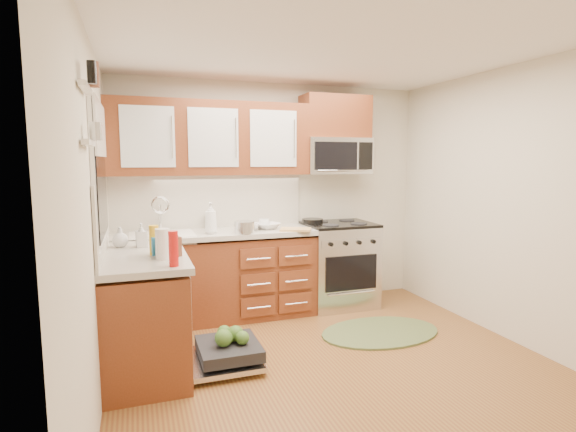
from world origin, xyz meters
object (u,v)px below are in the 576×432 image
object	(u,v)px
cutting_board	(296,229)
bowl_a	(267,226)
rug	(380,332)
paper_towel_roll	(163,244)
upper_cabinets	(211,139)
microwave	(335,156)
range	(339,264)
sink	(162,247)
cup	(264,223)
bowl_b	(247,227)
dishwasher	(224,354)
skillet	(312,221)
stock_pot	(245,227)

from	to	relation	value
cutting_board	bowl_a	size ratio (longest dim) A/B	1.22
rug	paper_towel_roll	world-z (taller)	paper_towel_roll
upper_cabinets	bowl_a	world-z (taller)	upper_cabinets
microwave	paper_towel_roll	world-z (taller)	microwave
range	sink	bearing A→B (deg)	-179.70
rug	cup	distance (m)	1.65
rug	cutting_board	size ratio (longest dim) A/B	3.76
range	bowl_b	xyz separation A→B (m)	(-1.08, -0.07, 0.49)
sink	cup	distance (m)	1.09
cutting_board	cup	world-z (taller)	cup
upper_cabinets	range	world-z (taller)	upper_cabinets
upper_cabinets	dishwasher	world-z (taller)	upper_cabinets
paper_towel_roll	bowl_b	xyz separation A→B (m)	(0.90, 1.09, -0.07)
sink	dishwasher	world-z (taller)	sink
cutting_board	paper_towel_roll	world-z (taller)	paper_towel_roll
dishwasher	rug	bearing A→B (deg)	7.69
upper_cabinets	dishwasher	distance (m)	2.19
range	skillet	world-z (taller)	skillet
microwave	paper_towel_roll	distance (m)	2.46
upper_cabinets	stock_pot	distance (m)	0.99
upper_cabinets	sink	xyz separation A→B (m)	(-0.52, -0.16, -1.07)
stock_pot	cup	xyz separation A→B (m)	(0.28, 0.30, -0.01)
sink	skillet	bearing A→B (deg)	4.16
range	bowl_a	bearing A→B (deg)	-179.55
bowl_a	range	bearing A→B (deg)	0.45
range	stock_pot	xyz separation A→B (m)	(-1.14, -0.21, 0.51)
paper_towel_roll	cup	size ratio (longest dim) A/B	1.87
skillet	cutting_board	world-z (taller)	skillet
bowl_a	microwave	bearing A→B (deg)	8.52
cup	bowl_b	bearing A→B (deg)	-145.01
upper_cabinets	dishwasher	xyz separation A→B (m)	(-0.13, -1.27, -1.77)
dishwasher	bowl_b	xyz separation A→B (m)	(0.46, 1.06, 0.86)
upper_cabinets	rug	distance (m)	2.58
range	microwave	xyz separation A→B (m)	(0.00, 0.12, 1.23)
sink	dishwasher	xyz separation A→B (m)	(0.39, -1.12, -0.70)
stock_pot	dishwasher	bearing A→B (deg)	-113.48
cutting_board	bowl_a	xyz separation A→B (m)	(-0.25, 0.20, 0.02)
dishwasher	cup	bearing A→B (deg)	60.73
skillet	paper_towel_roll	distance (m)	2.13
paper_towel_roll	cup	bearing A→B (deg)	47.98
range	microwave	size ratio (longest dim) A/B	1.25
skillet	upper_cabinets	bearing A→B (deg)	178.23
sink	dishwasher	size ratio (longest dim) A/B	0.89
upper_cabinets	cutting_board	xyz separation A→B (m)	(0.81, -0.35, -0.94)
upper_cabinets	skillet	bearing A→B (deg)	-1.77
sink	cutting_board	world-z (taller)	cutting_board
cutting_board	cup	bearing A→B (deg)	130.69
range	bowl_a	xyz separation A→B (m)	(-0.85, -0.01, 0.48)
rug	bowl_b	size ratio (longest dim) A/B	4.73
upper_cabinets	cup	distance (m)	1.06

